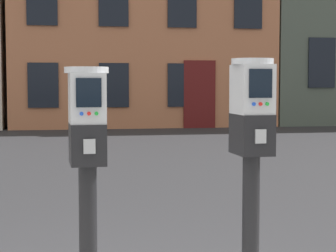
{
  "coord_description": "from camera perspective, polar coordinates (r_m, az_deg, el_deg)",
  "views": [
    {
      "loc": [
        -0.28,
        -3.22,
        1.4
      ],
      "look_at": [
        0.25,
        -0.21,
        1.18
      ],
      "focal_mm": 63.25,
      "sensor_mm": 36.0,
      "label": 1
    }
  ],
  "objects": [
    {
      "name": "parking_meter_near_kerb",
      "position": [
        2.93,
        -7.78,
        -2.5
      ],
      "size": [
        0.22,
        0.26,
        1.34
      ],
      "rotation": [
        0.0,
        0.0,
        -1.53
      ],
      "color": "black",
      "rests_on": "sidewalk_slab"
    },
    {
      "name": "parking_meter_twin_adjacent",
      "position": [
        3.08,
        8.06,
        -1.59
      ],
      "size": [
        0.22,
        0.26,
        1.39
      ],
      "rotation": [
        0.0,
        0.0,
        -1.53
      ],
      "color": "black",
      "rests_on": "sidewalk_slab"
    }
  ]
}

